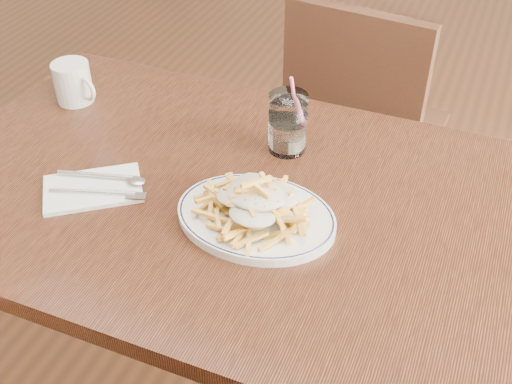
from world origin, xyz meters
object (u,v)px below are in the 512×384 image
at_px(coffee_mug, 73,83).
at_px(chair_far, 360,121).
at_px(table, 220,217).
at_px(loaded_fries, 256,199).
at_px(fries_plate, 256,217).
at_px(water_glass, 288,126).

bearing_deg(coffee_mug, chair_far, 44.19).
relative_size(table, loaded_fries, 5.33).
height_order(table, loaded_fries, loaded_fries).
xyz_separation_m(chair_far, fries_plate, (-0.01, -0.80, 0.26)).
relative_size(table, water_glass, 6.69).
bearing_deg(table, fries_plate, -30.80).
bearing_deg(coffee_mug, fries_plate, -23.15).
height_order(table, chair_far, chair_far).
xyz_separation_m(table, fries_plate, (0.11, -0.06, 0.09)).
relative_size(chair_far, fries_plate, 2.47).
bearing_deg(chair_far, water_glass, -93.76).
bearing_deg(chair_far, coffee_mug, -135.81).
relative_size(chair_far, water_glass, 4.95).
height_order(table, fries_plate, fries_plate).
bearing_deg(fries_plate, loaded_fries, 0.00).
distance_m(table, chair_far, 0.77).
distance_m(table, coffee_mug, 0.51).
bearing_deg(loaded_fries, chair_far, 89.43).
distance_m(fries_plate, loaded_fries, 0.04).
distance_m(loaded_fries, coffee_mug, 0.62).
distance_m(chair_far, water_glass, 0.64).
xyz_separation_m(chair_far, loaded_fries, (-0.01, -0.80, 0.30)).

